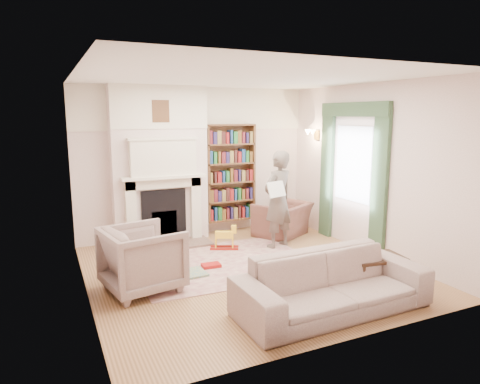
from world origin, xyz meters
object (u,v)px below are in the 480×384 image
bookcase (230,173)px  man_reading (278,200)px  coffee_table (376,272)px  paraffin_heater (145,239)px  armchair_reading (282,219)px  sofa (333,284)px  rocking_horse (224,237)px  armchair_left (142,259)px

bookcase → man_reading: bearing=-75.4°
coffee_table → paraffin_heater: (-2.48, 2.66, 0.05)m
armchair_reading → sofa: bearing=42.4°
man_reading → paraffin_heater: size_ratio=3.08×
armchair_reading → man_reading: (-0.45, -0.60, 0.53)m
bookcase → rocking_horse: bearing=-118.5°
bookcase → sofa: bearing=-94.8°
coffee_table → paraffin_heater: size_ratio=1.27×
man_reading → rocking_horse: 1.13m
armchair_reading → paraffin_heater: (-2.66, -0.09, -0.04)m
rocking_horse → armchair_left: bearing=-120.1°
armchair_left → coffee_table: bearing=-124.7°
man_reading → bookcase: bearing=-93.6°
armchair_reading → armchair_left: bearing=-1.2°
man_reading → coffee_table: 2.25m
armchair_left → rocking_horse: bearing=-65.8°
man_reading → rocking_horse: man_reading is taller
man_reading → armchair_reading: bearing=-145.1°
man_reading → coffee_table: man_reading is taller
coffee_table → paraffin_heater: 3.63m
bookcase → sofa: 3.85m
sofa → coffee_table: 0.98m
armchair_left → man_reading: man_reading is taller
armchair_reading → paraffin_heater: 2.66m
sofa → coffee_table: sofa is taller
sofa → coffee_table: size_ratio=3.33×
sofa → paraffin_heater: 3.34m
armchair_reading → man_reading: size_ratio=0.58×
bookcase → rocking_horse: bookcase is taller
armchair_left → paraffin_heater: (0.34, 1.40, -0.16)m
paraffin_heater → man_reading: bearing=-12.9°
armchair_reading → coffee_table: size_ratio=1.39×
armchair_left → coffee_table: 3.09m
man_reading → rocking_horse: (-0.90, 0.25, -0.63)m
coffee_table → bookcase: bearing=107.8°
armchair_reading → armchair_left: 3.35m
sofa → man_reading: bearing=73.8°
armchair_left → coffee_table: (2.82, -1.26, -0.21)m
bookcase → armchair_left: (-2.21, -2.19, -0.74)m
rocking_horse → bookcase: bearing=86.5°
bookcase → armchair_left: 3.20m
bookcase → sofa: (-0.32, -3.74, -0.83)m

